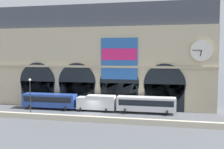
# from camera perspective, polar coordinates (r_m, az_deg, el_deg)

# --- Properties ---
(ground_plane) EXTENTS (200.00, 200.00, 0.00)m
(ground_plane) POSITION_cam_1_polar(r_m,az_deg,el_deg) (46.29, -4.89, -9.21)
(ground_plane) COLOR #54565B
(quay_parapet_wall) EXTENTS (90.00, 0.70, 0.94)m
(quay_parapet_wall) POSITION_cam_1_polar(r_m,az_deg,el_deg) (41.57, -6.81, -10.19)
(quay_parapet_wall) COLOR beige
(quay_parapet_wall) RESTS_ON ground
(station_building) EXTENTS (46.31, 4.94, 21.39)m
(station_building) POSITION_cam_1_polar(r_m,az_deg,el_deg) (51.95, -2.73, 3.83)
(station_building) COLOR #BCAD8C
(station_building) RESTS_ON ground
(bus_midwest) EXTENTS (11.00, 3.25, 3.10)m
(bus_midwest) POSITION_cam_1_polar(r_m,az_deg,el_deg) (51.69, -14.35, -5.85)
(bus_midwest) COLOR #28479E
(bus_midwest) RESTS_ON ground
(box_truck_center) EXTENTS (7.50, 2.91, 3.12)m
(box_truck_center) POSITION_cam_1_polar(r_m,az_deg,el_deg) (48.42, -3.57, -6.52)
(box_truck_center) COLOR white
(box_truck_center) RESTS_ON ground
(bus_mideast) EXTENTS (11.00, 3.25, 3.10)m
(bus_mideast) POSITION_cam_1_polar(r_m,az_deg,el_deg) (47.01, 7.94, -6.80)
(bus_mideast) COLOR white
(bus_mideast) RESTS_ON ground
(street_lamp_quayside) EXTENTS (0.44, 0.44, 6.90)m
(street_lamp_quayside) POSITION_cam_1_polar(r_m,az_deg,el_deg) (45.45, -18.55, -4.04)
(street_lamp_quayside) COLOR black
(street_lamp_quayside) RESTS_ON ground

